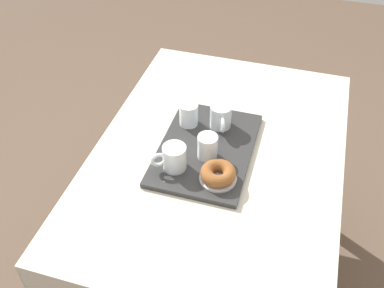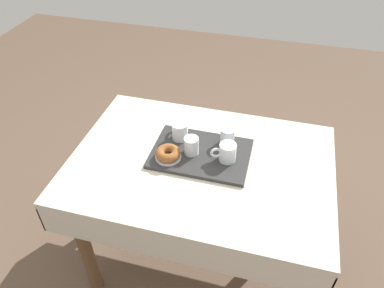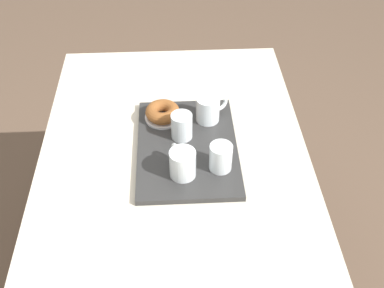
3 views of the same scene
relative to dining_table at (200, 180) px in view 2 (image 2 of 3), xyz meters
The scene contains 9 objects.
ground_plane 0.62m from the dining_table, ahead, with size 6.00×6.00×0.00m, color brown.
dining_table is the anchor object (origin of this frame).
serving_tray 0.13m from the dining_table, 102.68° to the left, with size 0.43×0.30×0.02m, color #2D2D2D.
tea_mug_left 0.21m from the dining_table, 11.17° to the left, with size 0.11×0.07×0.08m.
tea_mug_right 0.24m from the dining_table, 138.58° to the left, with size 0.08×0.10×0.08m.
water_glass_near 0.18m from the dining_table, 152.43° to the left, with size 0.06×0.06×0.08m.
water_glass_far 0.23m from the dining_table, 55.00° to the left, with size 0.06×0.06×0.08m.
donut_plate_left 0.20m from the dining_table, 166.96° to the right, with size 0.11×0.11×0.01m, color silver.
sugar_donut_left 0.22m from the dining_table, 166.96° to the right, with size 0.11×0.11×0.04m, color brown.
Camera 2 is at (0.26, -1.14, 1.83)m, focal length 34.13 mm.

